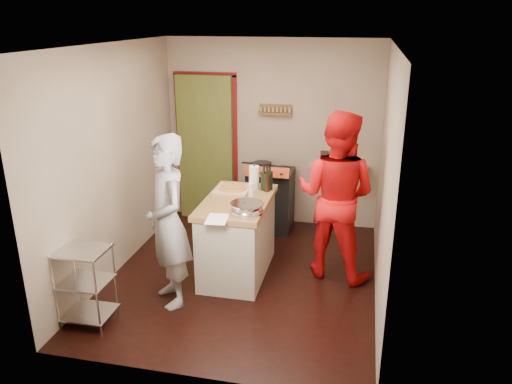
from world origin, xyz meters
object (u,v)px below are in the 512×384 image
wire_shelving (85,282)px  island (238,235)px  person_red (336,196)px  person_stripe (168,222)px  stove (270,199)px

wire_shelving → island: bearing=46.9°
person_red → island: bearing=29.4°
person_stripe → person_red: size_ratio=0.94×
wire_shelving → stove: bearing=63.1°
island → person_stripe: (-0.54, -0.74, 0.42)m
person_stripe → person_red: bearing=82.8°
wire_shelving → person_red: person_red is taller
wire_shelving → person_red: size_ratio=0.41×
wire_shelving → person_stripe: size_ratio=0.44×
stove → person_stripe: 2.23m
wire_shelving → island: (1.20, 1.28, 0.05)m
stove → person_red: size_ratio=0.52×
stove → person_red: bearing=-49.1°
stove → wire_shelving: bearing=-116.9°
stove → island: size_ratio=0.73×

